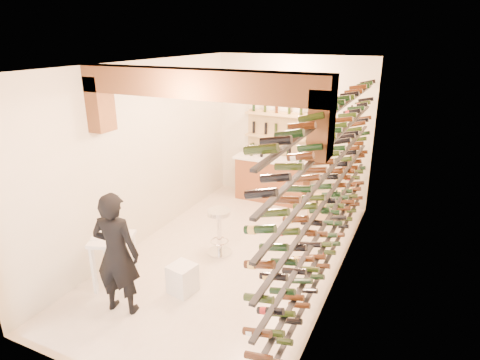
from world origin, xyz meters
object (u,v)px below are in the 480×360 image
(tasting_table, at_px, (113,246))
(person, at_px, (116,254))
(back_counter, at_px, (272,178))
(chrome_barstool, at_px, (219,229))
(wine_rack, at_px, (327,186))
(crate_lower, at_px, (323,211))
(white_stool, at_px, (182,279))

(tasting_table, relative_size, person, 0.57)
(back_counter, xyz_separation_m, chrome_barstool, (0.04, -2.64, -0.06))
(wine_rack, bearing_deg, tasting_table, -151.45)
(wine_rack, xyz_separation_m, back_counter, (-1.83, 2.65, -1.02))
(back_counter, distance_m, crate_lower, 1.45)
(back_counter, distance_m, tasting_table, 4.25)
(wine_rack, bearing_deg, crate_lower, 103.61)
(back_counter, relative_size, white_stool, 3.85)
(tasting_table, relative_size, white_stool, 2.23)
(tasting_table, bearing_deg, back_counter, 57.50)
(wine_rack, bearing_deg, person, -140.11)
(white_stool, bearing_deg, back_counter, 91.16)
(wine_rack, bearing_deg, back_counter, 124.66)
(back_counter, bearing_deg, white_stool, -88.84)
(wine_rack, height_order, white_stool, wine_rack)
(wine_rack, distance_m, person, 3.07)
(tasting_table, xyz_separation_m, person, (0.46, -0.42, 0.20))
(chrome_barstool, bearing_deg, tasting_table, -122.77)
(tasting_table, distance_m, white_stool, 1.13)
(back_counter, bearing_deg, person, -95.80)
(back_counter, height_order, crate_lower, back_counter)
(white_stool, distance_m, chrome_barstool, 1.25)
(person, distance_m, crate_lower, 4.50)
(back_counter, height_order, white_stool, back_counter)
(tasting_table, bearing_deg, person, -62.23)
(white_stool, relative_size, chrome_barstool, 0.54)
(person, relative_size, crate_lower, 3.38)
(wine_rack, relative_size, white_stool, 12.92)
(wine_rack, relative_size, crate_lower, 11.08)
(person, bearing_deg, white_stool, -138.95)
(back_counter, xyz_separation_m, tasting_table, (-0.92, -4.15, 0.13))
(wine_rack, bearing_deg, chrome_barstool, 179.81)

